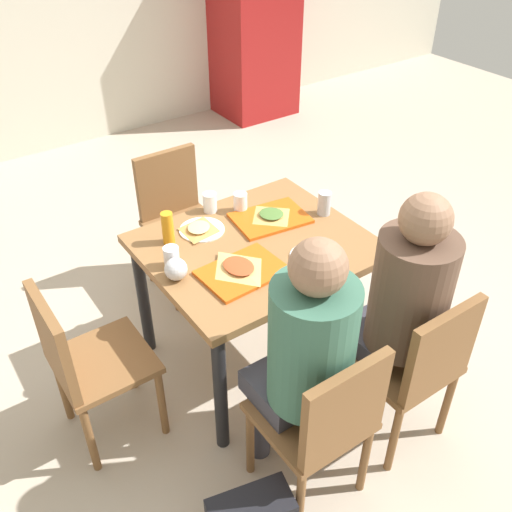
{
  "coord_description": "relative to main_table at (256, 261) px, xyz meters",
  "views": [
    {
      "loc": [
        -1.25,
        -1.8,
        2.26
      ],
      "look_at": [
        0.0,
        0.0,
        0.66
      ],
      "focal_mm": 39.99,
      "sensor_mm": 36.0,
      "label": 1
    }
  ],
  "objects": [
    {
      "name": "ground_plane",
      "position": [
        0.0,
        0.0,
        -0.64
      ],
      "size": [
        10.0,
        10.0,
        0.02
      ],
      "primitive_type": "cube",
      "color": "#B7A893"
    },
    {
      "name": "main_table",
      "position": [
        0.0,
        0.0,
        0.0
      ],
      "size": [
        1.02,
        0.88,
        0.73
      ],
      "color": "olive",
      "rests_on": "ground_plane"
    },
    {
      "name": "chair_near_left",
      "position": [
        -0.25,
        -0.82,
        -0.14
      ],
      "size": [
        0.4,
        0.4,
        0.84
      ],
      "color": "brown",
      "rests_on": "ground_plane"
    },
    {
      "name": "chair_near_right",
      "position": [
        0.25,
        -0.82,
        -0.14
      ],
      "size": [
        0.4,
        0.4,
        0.84
      ],
      "color": "brown",
      "rests_on": "ground_plane"
    },
    {
      "name": "chair_far_side",
      "position": [
        0.0,
        0.82,
        -0.14
      ],
      "size": [
        0.4,
        0.4,
        0.84
      ],
      "color": "brown",
      "rests_on": "ground_plane"
    },
    {
      "name": "chair_left_end",
      "position": [
        -0.89,
        0.0,
        -0.14
      ],
      "size": [
        0.4,
        0.4,
        0.84
      ],
      "color": "brown",
      "rests_on": "ground_plane"
    },
    {
      "name": "person_in_red",
      "position": [
        -0.25,
        -0.68,
        0.1
      ],
      "size": [
        0.32,
        0.42,
        1.25
      ],
      "color": "#383842",
      "rests_on": "ground_plane"
    },
    {
      "name": "person_in_brown_jacket",
      "position": [
        0.25,
        -0.68,
        0.1
      ],
      "size": [
        0.32,
        0.42,
        1.25
      ],
      "color": "#383842",
      "rests_on": "ground_plane"
    },
    {
      "name": "tray_red_near",
      "position": [
        -0.18,
        -0.15,
        0.11
      ],
      "size": [
        0.37,
        0.28,
        0.02
      ],
      "primitive_type": "cube",
      "rotation": [
        0.0,
        0.0,
        0.05
      ],
      "color": "#D85914",
      "rests_on": "main_table"
    },
    {
      "name": "tray_red_far",
      "position": [
        0.18,
        0.13,
        0.11
      ],
      "size": [
        0.39,
        0.3,
        0.02
      ],
      "primitive_type": "cube",
      "rotation": [
        0.0,
        0.0,
        -0.13
      ],
      "color": "#D85914",
      "rests_on": "main_table"
    },
    {
      "name": "paper_plate_center",
      "position": [
        -0.15,
        0.24,
        0.1
      ],
      "size": [
        0.22,
        0.22,
        0.01
      ],
      "primitive_type": "cylinder",
      "color": "white",
      "rests_on": "main_table"
    },
    {
      "name": "paper_plate_near_edge",
      "position": [
        0.15,
        -0.24,
        0.1
      ],
      "size": [
        0.22,
        0.22,
        0.01
      ],
      "primitive_type": "cylinder",
      "color": "white",
      "rests_on": "main_table"
    },
    {
      "name": "pizza_slice_a",
      "position": [
        -0.19,
        -0.14,
        0.13
      ],
      "size": [
        0.18,
        0.23,
        0.02
      ],
      "color": "#DBAD60",
      "rests_on": "tray_red_near"
    },
    {
      "name": "pizza_slice_b",
      "position": [
        0.19,
        0.13,
        0.13
      ],
      "size": [
        0.18,
        0.18,
        0.02
      ],
      "color": "tan",
      "rests_on": "tray_red_far"
    },
    {
      "name": "pizza_slice_c",
      "position": [
        -0.17,
        0.24,
        0.12
      ],
      "size": [
        0.23,
        0.23,
        0.02
      ],
      "color": "#C68C47",
      "rests_on": "paper_plate_center"
    },
    {
      "name": "plastic_cup_a",
      "position": [
        -0.03,
        0.37,
        0.15
      ],
      "size": [
        0.07,
        0.07,
        0.1
      ],
      "primitive_type": "cylinder",
      "color": "white",
      "rests_on": "main_table"
    },
    {
      "name": "plastic_cup_b",
      "position": [
        0.03,
        -0.37,
        0.15
      ],
      "size": [
        0.07,
        0.07,
        0.1
      ],
      "primitive_type": "cylinder",
      "color": "white",
      "rests_on": "main_table"
    },
    {
      "name": "plastic_cup_c",
      "position": [
        -0.41,
        0.07,
        0.15
      ],
      "size": [
        0.07,
        0.07,
        0.1
      ],
      "primitive_type": "cylinder",
      "color": "white",
      "rests_on": "main_table"
    },
    {
      "name": "plastic_cup_d",
      "position": [
        0.1,
        0.28,
        0.15
      ],
      "size": [
        0.07,
        0.07,
        0.1
      ],
      "primitive_type": "cylinder",
      "color": "white",
      "rests_on": "main_table"
    },
    {
      "name": "soda_can",
      "position": [
        0.43,
        0.02,
        0.16
      ],
      "size": [
        0.07,
        0.07,
        0.12
      ],
      "primitive_type": "cylinder",
      "color": "#B7BCC6",
      "rests_on": "main_table"
    },
    {
      "name": "condiment_bottle",
      "position": [
        -0.33,
        0.24,
        0.18
      ],
      "size": [
        0.06,
        0.06,
        0.16
      ],
      "primitive_type": "cylinder",
      "color": "orange",
      "rests_on": "main_table"
    },
    {
      "name": "foil_bundle",
      "position": [
        -0.43,
        -0.02,
        0.15
      ],
      "size": [
        0.1,
        0.1,
        0.1
      ],
      "primitive_type": "sphere",
      "color": "silver",
      "rests_on": "main_table"
    },
    {
      "name": "drink_fridge",
      "position": [
        1.96,
        2.85,
        0.32
      ],
      "size": [
        0.7,
        0.6,
        1.9
      ],
      "primitive_type": "cube",
      "color": "maroon",
      "rests_on": "ground_plane"
    }
  ]
}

